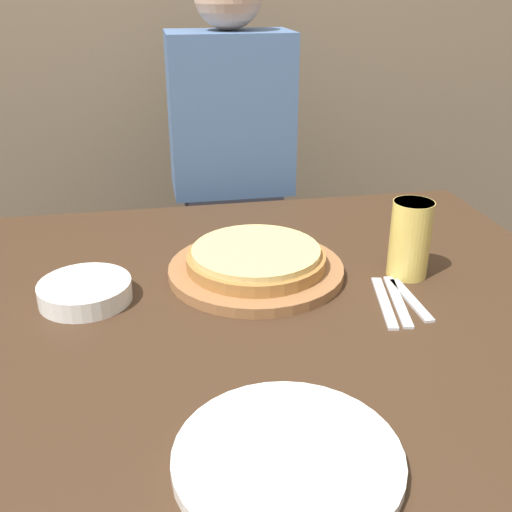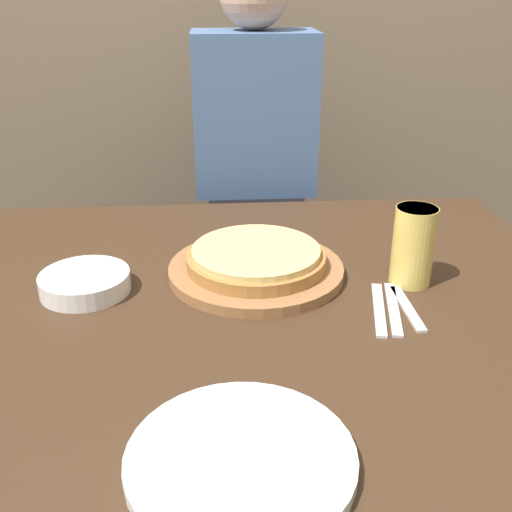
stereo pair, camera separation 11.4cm
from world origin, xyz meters
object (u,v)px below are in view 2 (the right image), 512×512
at_px(dinner_knife, 393,309).
at_px(dinner_plate, 241,459).
at_px(beer_glass, 414,243).
at_px(diner_person, 254,208).
at_px(pizza_on_board, 256,264).
at_px(spoon, 407,308).
at_px(fork, 379,309).
at_px(side_bowl, 85,283).

bearing_deg(dinner_knife, dinner_plate, -129.16).
bearing_deg(beer_glass, diner_person, 111.06).
relative_size(pizza_on_board, spoon, 2.18).
relative_size(dinner_plate, fork, 1.51).
xyz_separation_m(fork, dinner_knife, (0.03, 0.00, 0.00)).
height_order(pizza_on_board, diner_person, diner_person).
height_order(pizza_on_board, beer_glass, beer_glass).
bearing_deg(beer_glass, dinner_knife, -120.35).
bearing_deg(dinner_plate, beer_glass, 52.67).
bearing_deg(side_bowl, diner_person, 60.90).
xyz_separation_m(side_bowl, dinner_knife, (0.54, -0.11, -0.02)).
xyz_separation_m(dinner_plate, diner_person, (0.09, 1.09, -0.09)).
bearing_deg(pizza_on_board, diner_person, 86.29).
height_order(pizza_on_board, fork, pizza_on_board).
distance_m(side_bowl, fork, 0.53).
xyz_separation_m(side_bowl, fork, (0.52, -0.11, -0.02)).
height_order(beer_glass, dinner_knife, beer_glass).
bearing_deg(fork, dinner_knife, 0.00).
distance_m(side_bowl, dinner_knife, 0.55).
distance_m(pizza_on_board, side_bowl, 0.32).
height_order(fork, diner_person, diner_person).
xyz_separation_m(dinner_plate, dinner_knife, (0.28, 0.34, -0.01)).
relative_size(dinner_plate, dinner_knife, 1.51).
relative_size(pizza_on_board, side_bowl, 2.06).
distance_m(dinner_plate, dinner_knife, 0.44).
xyz_separation_m(side_bowl, spoon, (0.57, -0.11, -0.02)).
bearing_deg(diner_person, pizza_on_board, -93.71).
distance_m(spoon, diner_person, 0.78).
height_order(dinner_plate, fork, dinner_plate).
bearing_deg(fork, dinner_plate, -126.57).
bearing_deg(pizza_on_board, beer_glass, -10.19).
xyz_separation_m(pizza_on_board, spoon, (0.25, -0.15, -0.02)).
height_order(dinner_plate, dinner_knife, dinner_plate).
bearing_deg(dinner_knife, spoon, 0.00).
height_order(beer_glass, diner_person, diner_person).
height_order(beer_glass, side_bowl, beer_glass).
bearing_deg(dinner_plate, fork, 53.43).
xyz_separation_m(pizza_on_board, beer_glass, (0.29, -0.05, 0.06)).
bearing_deg(dinner_plate, side_bowl, 120.10).
bearing_deg(diner_person, beer_glass, -68.94).
bearing_deg(spoon, fork, 180.00).
distance_m(fork, dinner_knife, 0.03).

